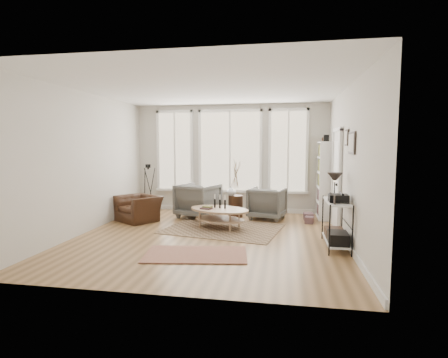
% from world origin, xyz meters
% --- Properties ---
extents(room, '(5.50, 5.54, 2.90)m').
position_xyz_m(room, '(0.02, 0.03, 1.43)').
color(room, '#9F774A').
rests_on(room, ground).
extents(bay_window, '(4.14, 0.12, 2.24)m').
position_xyz_m(bay_window, '(0.00, 2.71, 1.61)').
color(bay_window, beige).
rests_on(bay_window, ground).
extents(door, '(0.09, 1.06, 2.22)m').
position_xyz_m(door, '(2.57, 1.15, 1.12)').
color(door, silver).
rests_on(door, ground).
extents(bookcase, '(0.31, 0.85, 2.06)m').
position_xyz_m(bookcase, '(2.44, 2.23, 0.96)').
color(bookcase, white).
rests_on(bookcase, ground).
extents(low_shelf, '(0.38, 1.08, 1.30)m').
position_xyz_m(low_shelf, '(2.38, -0.30, 0.51)').
color(low_shelf, white).
rests_on(low_shelf, ground).
extents(wall_art, '(0.04, 0.88, 0.44)m').
position_xyz_m(wall_art, '(2.58, -0.27, 1.88)').
color(wall_art, black).
rests_on(wall_art, ground).
extents(rug_main, '(2.68, 2.21, 0.01)m').
position_xyz_m(rug_main, '(0.17, 0.69, 0.01)').
color(rug_main, brown).
rests_on(rug_main, ground).
extents(rug_runner, '(1.80, 1.16, 0.01)m').
position_xyz_m(rug_runner, '(0.03, -1.16, 0.01)').
color(rug_runner, brown).
rests_on(rug_runner, ground).
extents(coffee_table, '(1.57, 1.27, 0.62)m').
position_xyz_m(coffee_table, '(0.06, 0.77, 0.34)').
color(coffee_table, tan).
rests_on(coffee_table, ground).
extents(armchair_left, '(1.17, 1.19, 0.85)m').
position_xyz_m(armchair_left, '(-0.67, 1.83, 0.43)').
color(armchair_left, '#60605C').
rests_on(armchair_left, ground).
extents(armchair_right, '(1.00, 1.02, 0.78)m').
position_xyz_m(armchair_right, '(1.05, 1.94, 0.39)').
color(armchair_right, '#60605C').
rests_on(armchair_right, ground).
extents(side_table, '(0.37, 0.37, 1.53)m').
position_xyz_m(side_table, '(0.25, 2.01, 0.74)').
color(side_table, '#351E11').
rests_on(side_table, ground).
extents(vase, '(0.27, 0.27, 0.24)m').
position_xyz_m(vase, '(0.15, 1.97, 0.67)').
color(vase, silver).
rests_on(vase, side_table).
extents(accent_chair, '(1.23, 1.19, 0.61)m').
position_xyz_m(accent_chair, '(-1.97, 1.15, 0.30)').
color(accent_chair, '#351E11').
rests_on(accent_chair, ground).
extents(tripod_camera, '(0.46, 0.46, 1.30)m').
position_xyz_m(tripod_camera, '(-2.15, 2.23, 0.60)').
color(tripod_camera, black).
rests_on(tripod_camera, ground).
extents(book_stack_near, '(0.23, 0.29, 0.18)m').
position_xyz_m(book_stack_near, '(2.05, 1.91, 0.09)').
color(book_stack_near, brown).
rests_on(book_stack_near, ground).
extents(book_stack_far, '(0.23, 0.27, 0.15)m').
position_xyz_m(book_stack_far, '(2.05, 1.58, 0.08)').
color(book_stack_far, brown).
rests_on(book_stack_far, ground).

